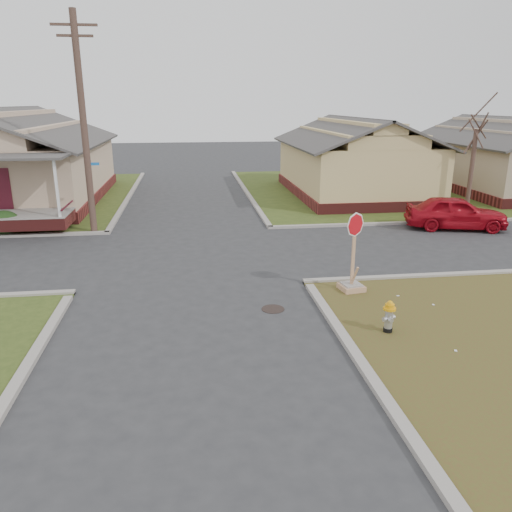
{
  "coord_description": "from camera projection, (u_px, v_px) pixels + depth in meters",
  "views": [
    {
      "loc": [
        0.03,
        -13.13,
        5.52
      ],
      "look_at": [
        1.93,
        1.0,
        1.1
      ],
      "focal_mm": 35.0,
      "sensor_mm": 36.0,
      "label": 1
    }
  ],
  "objects": [
    {
      "name": "side_house_yellow",
      "position": [
        354.0,
        159.0,
        30.3
      ],
      "size": [
        7.6,
        11.6,
        4.7
      ],
      "color": "maroon",
      "rests_on": "ground"
    },
    {
      "name": "tree_mid_right",
      "position": [
        471.0,
        172.0,
        24.86
      ],
      "size": [
        0.22,
        0.22,
        4.2
      ],
      "primitive_type": "cylinder",
      "color": "#3A2821",
      "rests_on": "verge_far_right"
    },
    {
      "name": "ground",
      "position": [
        193.0,
        306.0,
        14.06
      ],
      "size": [
        120.0,
        120.0,
        0.0
      ],
      "primitive_type": "plane",
      "color": "#2C2D2F",
      "rests_on": "ground"
    },
    {
      "name": "manhole",
      "position": [
        273.0,
        309.0,
        13.86
      ],
      "size": [
        0.64,
        0.64,
        0.01
      ],
      "primitive_type": "cylinder",
      "color": "black",
      "rests_on": "ground"
    },
    {
      "name": "stop_sign",
      "position": [
        352.0,
        274.0,
        15.0
      ],
      "size": [
        0.68,
        0.67,
        2.41
      ],
      "rotation": [
        0.0,
        0.0,
        0.17
      ],
      "color": "tan",
      "rests_on": "ground"
    },
    {
      "name": "utility_pole",
      "position": [
        84.0,
        123.0,
        20.57
      ],
      "size": [
        1.8,
        0.28,
        9.0
      ],
      "color": "#3A2821",
      "rests_on": "ground"
    },
    {
      "name": "hedge_right",
      "position": [
        4.0,
        222.0,
        21.34
      ],
      "size": [
        1.38,
        1.13,
        1.06
      ],
      "primitive_type": "ellipsoid",
      "color": "#193212",
      "rests_on": "verge_far_left"
    },
    {
      "name": "side_house_tan",
      "position": [
        506.0,
        157.0,
        31.57
      ],
      "size": [
        7.6,
        11.6,
        4.7
      ],
      "color": "maroon",
      "rests_on": "ground"
    },
    {
      "name": "corner_house",
      "position": [
        8.0,
        162.0,
        27.9
      ],
      "size": [
        10.1,
        15.5,
        5.3
      ],
      "color": "maroon",
      "rests_on": "ground"
    },
    {
      "name": "curbs",
      "position": [
        191.0,
        255.0,
        18.79
      ],
      "size": [
        80.0,
        40.0,
        0.12
      ],
      "primitive_type": null,
      "color": "gray",
      "rests_on": "ground"
    },
    {
      "name": "fire_hydrant",
      "position": [
        389.0,
        315.0,
        12.27
      ],
      "size": [
        0.31,
        0.31,
        0.83
      ],
      "rotation": [
        0.0,
        0.0,
        0.35
      ],
      "color": "black",
      "rests_on": "ground"
    },
    {
      "name": "red_sedan",
      "position": [
        456.0,
        213.0,
        22.44
      ],
      "size": [
        4.67,
        2.81,
        1.49
      ],
      "primitive_type": "imported",
      "rotation": [
        0.0,
        0.0,
        1.31
      ],
      "color": "#A40B17",
      "rests_on": "ground"
    }
  ]
}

